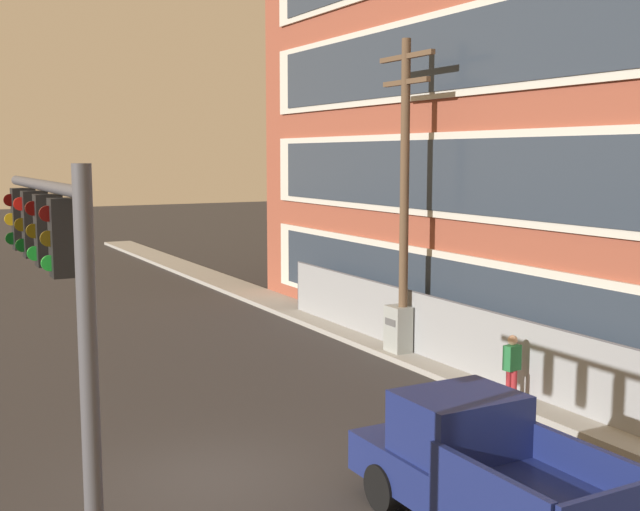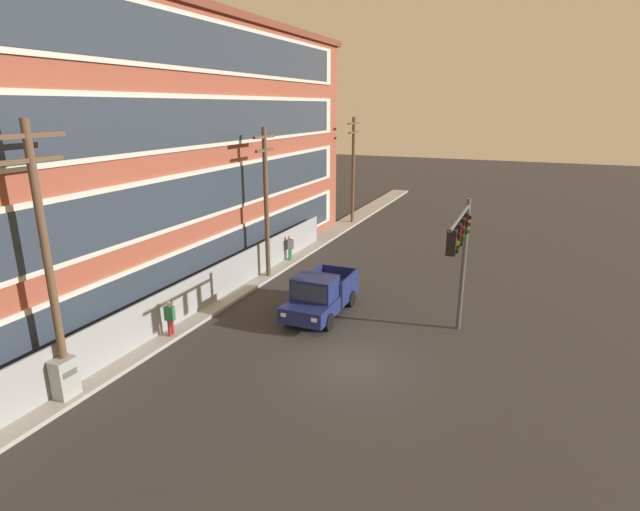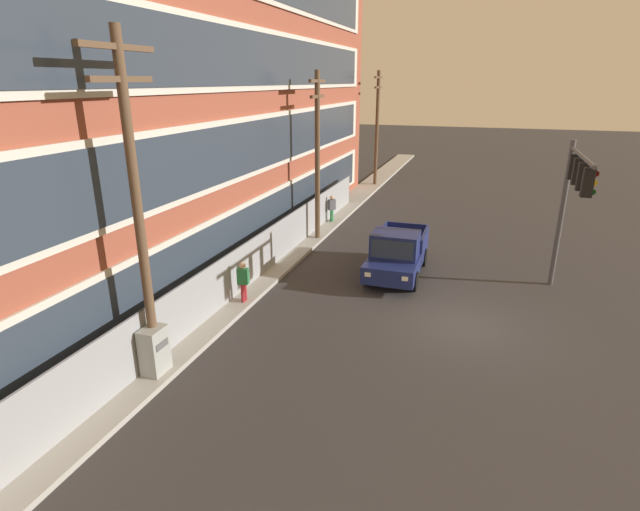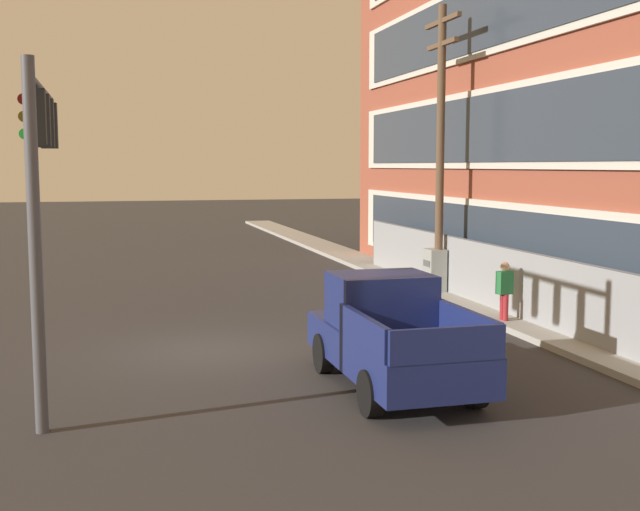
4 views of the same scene
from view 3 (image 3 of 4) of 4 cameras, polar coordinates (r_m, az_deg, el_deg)
The scene contains 12 objects.
ground_plane at distance 17.89m, azimuth 15.92°, elevation -7.69°, with size 160.00×160.00×0.00m, color #333030.
sidewalk_building_side at distance 19.80m, azimuth -8.93°, elevation -4.17°, with size 80.00×1.75×0.16m, color #9E9B93.
brick_mill_building at distance 22.82m, azimuth -20.22°, elevation 16.14°, with size 40.11×9.66×14.12m.
chain_link_fence at distance 20.56m, azimuth -7.37°, elevation -0.42°, with size 28.95×0.06×1.98m.
traffic_signal_mast at distance 19.90m, azimuth 26.96°, elevation 6.90°, with size 4.81×0.43×5.82m.
pickup_truck_navy at distance 21.32m, azimuth 8.78°, elevation 0.14°, with size 5.05×2.17×2.10m.
utility_pole_near_corner at distance 13.47m, azimuth -20.24°, elevation 5.94°, with size 2.54×0.26×9.14m.
utility_pole_midblock at distance 25.16m, azimuth -0.30°, elevation 11.80°, with size 2.10×0.26×8.40m.
utility_pole_far_east at distance 39.56m, azimuth 6.54°, elevation 14.71°, with size 2.47×0.26×8.63m.
electrical_cabinet at distance 14.86m, azimuth -18.37°, elevation -10.50°, with size 0.75×0.57×1.51m.
pedestrian_near_cabinet at distance 18.53m, azimuth -8.77°, elevation -2.86°, with size 0.32×0.43×1.69m.
pedestrian_by_fence at distance 28.96m, azimuth 1.35°, elevation 5.50°, with size 0.46×0.43×1.69m.
Camera 3 is at (-16.04, -0.22, 7.91)m, focal length 28.00 mm.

